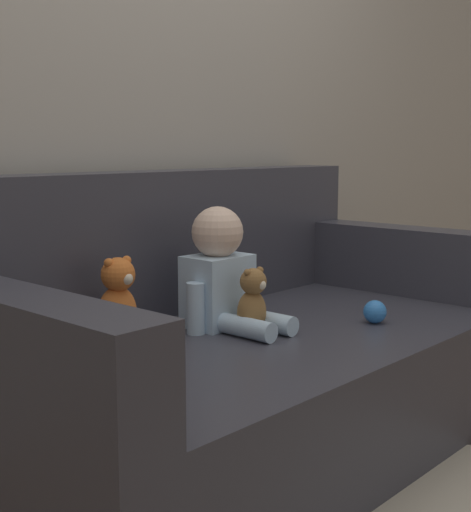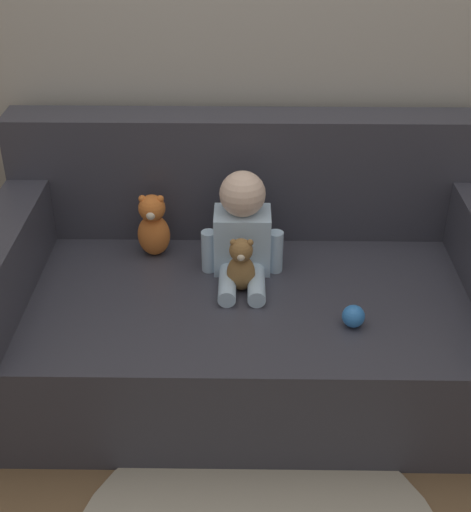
% 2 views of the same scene
% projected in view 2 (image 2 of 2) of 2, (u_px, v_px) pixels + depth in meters
% --- Properties ---
extents(ground_plane, '(12.00, 12.00, 0.00)m').
position_uv_depth(ground_plane, '(248.00, 371.00, 2.76)').
color(ground_plane, brown).
extents(couch, '(1.85, 1.00, 0.89)m').
position_uv_depth(couch, '(249.00, 297.00, 2.66)').
color(couch, '#383842').
rests_on(couch, ground_plane).
extents(person_baby, '(0.30, 0.35, 0.38)m').
position_uv_depth(person_baby, '(242.00, 231.00, 2.55)').
color(person_baby, silver).
rests_on(person_baby, couch).
extents(teddy_bear_brown, '(0.12, 0.09, 0.21)m').
position_uv_depth(teddy_bear_brown, '(241.00, 266.00, 2.48)').
color(teddy_bear_brown, olive).
rests_on(teddy_bear_brown, couch).
extents(plush_toy_side, '(0.12, 0.12, 0.25)m').
position_uv_depth(plush_toy_side, '(153.00, 226.00, 2.67)').
color(plush_toy_side, orange).
rests_on(plush_toy_side, couch).
extents(toy_ball, '(0.08, 0.08, 0.08)m').
position_uv_depth(toy_ball, '(353.00, 316.00, 2.33)').
color(toy_ball, '#337FDB').
rests_on(toy_ball, couch).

